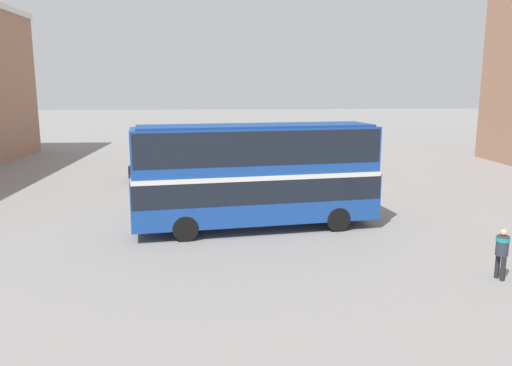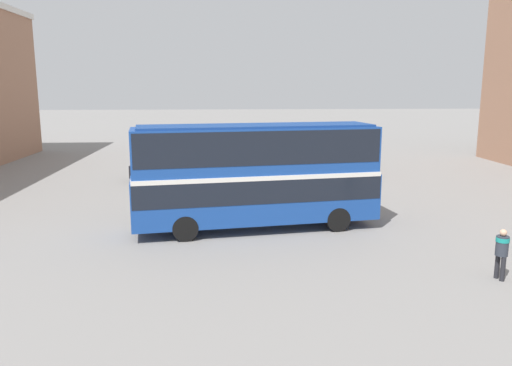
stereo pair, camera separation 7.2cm
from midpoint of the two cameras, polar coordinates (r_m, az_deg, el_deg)
ground_plane at (r=23.21m, az=2.93°, el=-4.74°), size 240.00×240.00×0.00m
double_decker_bus at (r=21.86m, az=0.10°, el=1.48°), size 11.02×4.07×4.66m
pedestrian_foreground at (r=18.32m, az=26.38°, el=-6.77°), size 0.49×0.49×1.72m
parked_car_kerb_near at (r=34.33m, az=-10.65°, el=1.62°), size 4.22×2.26×1.59m
parked_car_kerb_far at (r=38.32m, az=9.24°, el=2.64°), size 4.58×2.11×1.65m
parked_car_side_street at (r=34.91m, az=-0.51°, el=1.86°), size 4.57×2.53×1.48m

